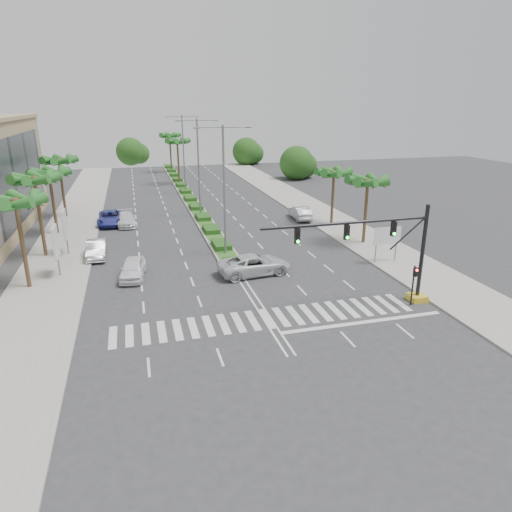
{
  "coord_description": "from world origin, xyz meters",
  "views": [
    {
      "loc": [
        -7.99,
        -26.63,
        13.88
      ],
      "look_at": [
        0.41,
        4.41,
        3.0
      ],
      "focal_mm": 32.0,
      "sensor_mm": 36.0,
      "label": 1
    }
  ],
  "objects": [
    {
      "name": "car_parked_d",
      "position": [
        -9.13,
        28.01,
        0.76
      ],
      "size": [
        2.41,
        5.33,
        1.52
      ],
      "primitive_type": "imported",
      "rotation": [
        0.0,
        0.0,
        0.06
      ],
      "color": "white",
      "rests_on": "ground"
    },
    {
      "name": "palm_median_b",
      "position": [
        0.0,
        70.0,
        7.17
      ],
      "size": [
        4.57,
        4.68,
        8.05
      ],
      "color": "brown",
      "rests_on": "ground"
    },
    {
      "name": "streetlight_mid",
      "position": [
        0.0,
        30.0,
        6.81
      ],
      "size": [
        5.1,
        0.25,
        12.0
      ],
      "color": "slate",
      "rests_on": "ground"
    },
    {
      "name": "streetlight_far",
      "position": [
        0.0,
        46.0,
        6.81
      ],
      "size": [
        5.1,
        0.25,
        12.0
      ],
      "color": "slate",
      "rests_on": "ground"
    },
    {
      "name": "palm_left_far",
      "position": [
        -16.5,
        26.0,
        6.5
      ],
      "size": [
        4.57,
        4.68,
        7.35
      ],
      "color": "brown",
      "rests_on": "ground"
    },
    {
      "name": "billboard_far",
      "position": [
        -14.5,
        18.0,
        2.96
      ],
      "size": [
        0.18,
        2.1,
        4.35
      ],
      "color": "slate",
      "rests_on": "ground"
    },
    {
      "name": "footpath_left",
      "position": [
        -15.2,
        20.0,
        0.07
      ],
      "size": [
        6.0,
        120.0,
        0.15
      ],
      "primitive_type": "cube",
      "color": "gray",
      "rests_on": "ground"
    },
    {
      "name": "median",
      "position": [
        0.0,
        45.0,
        0.1
      ],
      "size": [
        2.2,
        75.0,
        0.2
      ],
      "primitive_type": "cube",
      "color": "gray",
      "rests_on": "ground"
    },
    {
      "name": "palm_right_near",
      "position": [
        14.5,
        14.0,
        6.2
      ],
      "size": [
        4.57,
        4.68,
        7.05
      ],
      "color": "brown",
      "rests_on": "ground"
    },
    {
      "name": "signal_gantry",
      "position": [
        9.27,
        -0.0,
        3.46
      ],
      "size": [
        12.6,
        1.2,
        7.2
      ],
      "color": "gold",
      "rests_on": "ground"
    },
    {
      "name": "palm_left_mid",
      "position": [
        -16.5,
        18.0,
        7.08
      ],
      "size": [
        4.57,
        4.68,
        7.95
      ],
      "color": "brown",
      "rests_on": "ground"
    },
    {
      "name": "palm_right_far",
      "position": [
        14.5,
        22.0,
        5.91
      ],
      "size": [
        4.57,
        4.68,
        6.75
      ],
      "color": "brown",
      "rests_on": "ground"
    },
    {
      "name": "palm_left_near",
      "position": [
        -16.5,
        10.0,
        6.69
      ],
      "size": [
        4.57,
        4.68,
        7.55
      ],
      "color": "brown",
      "rests_on": "ground"
    },
    {
      "name": "car_parked_c",
      "position": [
        -10.99,
        28.88,
        0.81
      ],
      "size": [
        2.7,
        5.83,
        1.62
      ],
      "primitive_type": "imported",
      "rotation": [
        0.0,
        0.0,
        0.0
      ],
      "color": "#323A9B",
      "rests_on": "ground"
    },
    {
      "name": "car_crossing",
      "position": [
        1.34,
        8.39,
        0.86
      ],
      "size": [
        6.46,
        3.55,
        1.71
      ],
      "primitive_type": "imported",
      "rotation": [
        0.0,
        0.0,
        1.69
      ],
      "color": "silver",
      "rests_on": "ground"
    },
    {
      "name": "car_right",
      "position": [
        11.8,
        25.45,
        0.82
      ],
      "size": [
        2.02,
        5.06,
        1.64
      ],
      "primitive_type": "imported",
      "rotation": [
        0.0,
        0.0,
        3.08
      ],
      "color": "silver",
      "rests_on": "ground"
    },
    {
      "name": "streetlight_near",
      "position": [
        0.0,
        14.0,
        6.81
      ],
      "size": [
        5.1,
        0.25,
        12.0
      ],
      "color": "slate",
      "rests_on": "ground"
    },
    {
      "name": "median_grass",
      "position": [
        0.0,
        45.0,
        0.22
      ],
      "size": [
        1.8,
        75.0,
        0.04
      ],
      "primitive_type": "cube",
      "color": "#265D20",
      "rests_on": "median"
    },
    {
      "name": "palm_median_a",
      "position": [
        0.0,
        55.0,
        7.17
      ],
      "size": [
        4.57,
        4.68,
        8.05
      ],
      "color": "brown",
      "rests_on": "ground"
    },
    {
      "name": "direction_sign",
      "position": [
        13.5,
        7.99,
        2.45
      ],
      "size": [
        2.7,
        0.11,
        3.4
      ],
      "color": "slate",
      "rests_on": "ground"
    },
    {
      "name": "billboard_near",
      "position": [
        -14.5,
        12.0,
        2.96
      ],
      "size": [
        0.18,
        2.1,
        4.35
      ],
      "color": "slate",
      "rests_on": "ground"
    },
    {
      "name": "car_parked_a",
      "position": [
        -8.59,
        10.21,
        0.8
      ],
      "size": [
        2.49,
        4.92,
        1.61
      ],
      "primitive_type": "imported",
      "rotation": [
        0.0,
        0.0,
        -0.13
      ],
      "color": "white",
      "rests_on": "ground"
    },
    {
      "name": "ground",
      "position": [
        0.0,
        0.0,
        0.0
      ],
      "size": [
        160.0,
        160.0,
        0.0
      ],
      "primitive_type": "plane",
      "color": "#333335",
      "rests_on": "ground"
    },
    {
      "name": "footpath_right",
      "position": [
        15.2,
        20.0,
        0.07
      ],
      "size": [
        6.0,
        120.0,
        0.15
      ],
      "primitive_type": "cube",
      "color": "gray",
      "rests_on": "ground"
    },
    {
      "name": "car_parked_b",
      "position": [
        -11.8,
        16.55,
        0.8
      ],
      "size": [
        1.69,
        4.84,
        1.59
      ],
      "primitive_type": "imported",
      "rotation": [
        0.0,
        0.0,
        -0.0
      ],
      "color": "silver",
      "rests_on": "ground"
    },
    {
      "name": "palm_left_end",
      "position": [
        -16.5,
        34.0,
        6.88
      ],
      "size": [
        4.57,
        4.68,
        7.75
      ],
      "color": "brown",
      "rests_on": "ground"
    },
    {
      "name": "pedestrian_signal",
      "position": [
        10.6,
        -0.68,
        2.04
      ],
      "size": [
        0.28,
        0.36,
        3.0
      ],
      "color": "black",
      "rests_on": "ground"
    }
  ]
}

